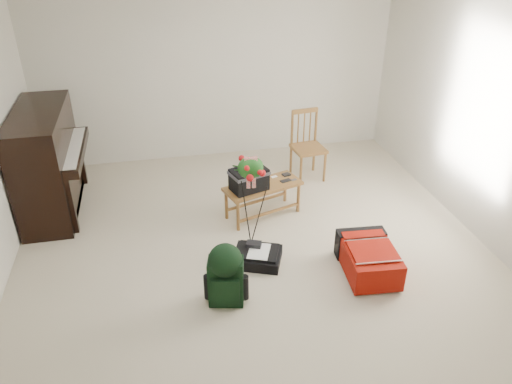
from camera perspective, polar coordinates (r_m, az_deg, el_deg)
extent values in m
cube|color=beige|center=(5.26, 0.26, -8.02)|extent=(5.00, 5.50, 0.01)
cube|color=white|center=(4.23, 0.35, 19.92)|extent=(5.00, 5.50, 0.01)
cube|color=silver|center=(7.16, -4.56, 13.57)|extent=(5.00, 0.04, 2.50)
cube|color=silver|center=(5.66, 26.04, 6.22)|extent=(0.04, 5.50, 2.50)
cube|color=black|center=(6.37, -22.79, 3.18)|extent=(0.55, 1.50, 1.25)
cube|color=black|center=(6.27, -20.30, 4.35)|extent=(0.28, 1.30, 0.10)
cube|color=white|center=(6.25, -20.38, 4.76)|extent=(0.22, 1.20, 0.02)
cube|color=black|center=(6.61, -21.42, -1.23)|extent=(0.45, 1.30, 0.10)
cube|color=olive|center=(5.83, 0.79, 0.67)|extent=(0.98, 0.63, 0.04)
cylinder|color=olive|center=(5.74, -2.90, -2.23)|extent=(0.04, 0.04, 0.37)
cylinder|color=olive|center=(5.99, -3.37, -0.79)|extent=(0.04, 0.04, 0.37)
cylinder|color=olive|center=(5.91, 4.99, -1.34)|extent=(0.04, 0.04, 0.37)
cylinder|color=olive|center=(6.15, 4.22, 0.02)|extent=(0.04, 0.04, 0.37)
cube|color=olive|center=(6.71, 6.01, 4.95)|extent=(0.45, 0.45, 0.04)
cylinder|color=olive|center=(6.61, 4.92, 2.43)|extent=(0.03, 0.03, 0.41)
cylinder|color=olive|center=(6.91, 4.11, 3.71)|extent=(0.03, 0.03, 0.41)
cylinder|color=olive|center=(6.71, 7.76, 2.70)|extent=(0.03, 0.03, 0.41)
cylinder|color=olive|center=(7.01, 6.84, 3.96)|extent=(0.03, 0.03, 0.41)
cube|color=olive|center=(6.68, 5.77, 9.23)|extent=(0.37, 0.08, 0.06)
cylinder|color=olive|center=(6.72, 4.25, 7.30)|extent=(0.03, 0.03, 0.50)
cylinder|color=olive|center=(6.82, 7.08, 7.49)|extent=(0.03, 0.03, 0.50)
cube|color=#9E1006|center=(5.16, 12.74, -7.49)|extent=(0.54, 0.76, 0.28)
cube|color=black|center=(5.37, 11.57, -5.77)|extent=(0.52, 0.21, 0.30)
cube|color=#9E1006|center=(5.04, 13.16, -6.47)|extent=(0.47, 0.45, 0.02)
cube|color=silver|center=(4.89, 14.14, -7.79)|extent=(0.45, 0.05, 0.01)
cube|color=black|center=(5.23, 0.16, -7.48)|extent=(0.59, 0.53, 0.11)
cube|color=black|center=(5.19, 0.17, -6.84)|extent=(0.51, 0.46, 0.03)
cube|color=white|center=(5.16, 0.42, -6.73)|extent=(0.30, 0.34, 0.01)
cube|color=black|center=(5.20, -0.49, -6.12)|extent=(0.18, 0.15, 0.05)
cube|color=black|center=(4.65, -3.45, -10.15)|extent=(0.36, 0.26, 0.48)
cube|color=black|center=(4.58, -3.20, -11.33)|extent=(0.26, 0.11, 0.28)
sphere|color=black|center=(4.50, -3.54, -7.80)|extent=(0.31, 0.31, 0.31)
cube|color=black|center=(4.73, -4.56, -9.50)|extent=(0.05, 0.04, 0.43)
cube|color=black|center=(4.75, -2.75, -9.28)|extent=(0.05, 0.04, 0.43)
cylinder|color=black|center=(5.08, -0.63, 1.95)|extent=(0.01, 0.01, 0.28)
ellipsoid|color=#1D571B|center=(5.04, -0.63, 2.81)|extent=(0.27, 0.19, 0.25)
cube|color=red|center=(4.99, -0.59, 3.59)|extent=(0.14, 0.05, 0.08)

